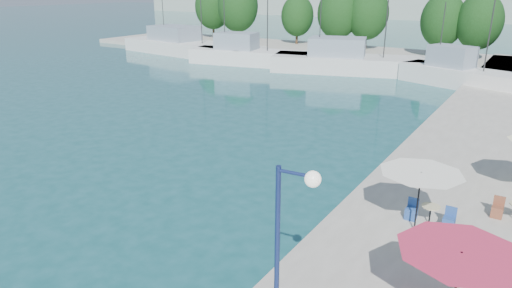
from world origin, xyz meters
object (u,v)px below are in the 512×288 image
Objects in this scene: umbrella_white at (421,179)px; street_lamp at (290,231)px; trawler_02 at (252,56)px; trawler_01 at (188,47)px; umbrella_pink at (460,261)px; trawler_04 at (465,76)px; trawler_03 at (359,63)px.

street_lamp is at bearing -97.70° from umbrella_white.
street_lamp is (26.76, -39.27, 3.02)m from trawler_02.
trawler_02 is (12.33, -2.46, 0.00)m from trawler_01.
trawler_02 reaches higher than umbrella_white.
street_lamp is (-1.07, -7.94, 1.40)m from umbrella_white.
trawler_02 reaches higher than umbrella_pink.
trawler_04 is at bearing -11.48° from trawler_02.
street_lamp is at bearing -139.11° from umbrella_pink.
trawler_02 is 5.51× the size of umbrella_white.
umbrella_white is at bearing -83.36° from trawler_03.
trawler_01 reaches higher than umbrella_pink.
street_lamp reaches higher than umbrella_pink.
umbrella_white is 0.60× the size of street_lamp.
umbrella_pink is at bearing -61.60° from trawler_02.
umbrella_pink is at bearing -83.46° from trawler_03.
trawler_03 is at bearing 113.79° from umbrella_pink.
trawler_04 is (36.81, -2.63, 0.00)m from trawler_01.
trawler_01 is 4.67× the size of street_lamp.
umbrella_white is (14.70, -33.19, 1.62)m from trawler_03.
trawler_04 is (11.34, -2.02, 0.00)m from trawler_03.
trawler_03 is at bearing -3.04° from trawler_02.
trawler_01 is 57.54m from umbrella_pink.
trawler_04 is 4.49× the size of umbrella_white.
trawler_02 is 13.27m from trawler_03.
trawler_02 and trawler_04 have the same top height.
trawler_01 is 57.26m from street_lamp.
trawler_03 is at bearing -170.75° from trawler_04.
trawler_01 and trawler_04 have the same top height.
trawler_04 is at bearing 96.15° from umbrella_white.
trawler_02 is 5.24× the size of umbrella_pink.
street_lamp is (2.28, -39.10, 3.01)m from trawler_04.
street_lamp is at bearing -66.81° from trawler_02.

